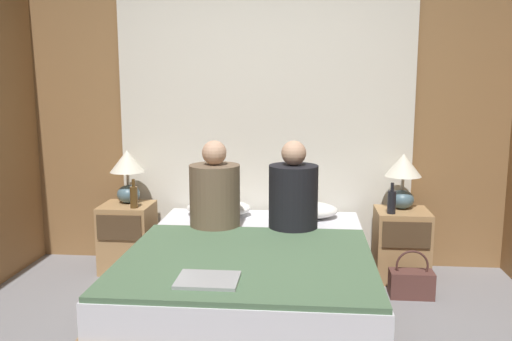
# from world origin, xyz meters

# --- Properties ---
(wall_back) EXTENTS (4.05, 0.06, 2.50)m
(wall_back) POSITION_xyz_m (0.00, 1.85, 1.25)
(wall_back) COLOR olive
(wall_back) RESTS_ON ground_plane
(curtain_panel) EXTENTS (2.60, 0.02, 2.36)m
(curtain_panel) POSITION_xyz_m (0.00, 1.79, 1.18)
(curtain_panel) COLOR silver
(curtain_panel) RESTS_ON ground_plane
(bed) EXTENTS (1.56, 2.01, 0.47)m
(bed) POSITION_xyz_m (0.00, 0.73, 0.23)
(bed) COLOR #99754C
(bed) RESTS_ON ground_plane
(nightstand_left) EXTENTS (0.40, 0.39, 0.55)m
(nightstand_left) POSITION_xyz_m (-1.09, 1.51, 0.28)
(nightstand_left) COLOR #A87F51
(nightstand_left) RESTS_ON ground_plane
(nightstand_right) EXTENTS (0.40, 0.39, 0.55)m
(nightstand_right) POSITION_xyz_m (1.09, 1.51, 0.28)
(nightstand_right) COLOR #A87F51
(nightstand_right) RESTS_ON ground_plane
(lamp_left) EXTENTS (0.28, 0.28, 0.43)m
(lamp_left) POSITION_xyz_m (-1.09, 1.57, 0.82)
(lamp_left) COLOR slate
(lamp_left) RESTS_ON nightstand_left
(lamp_right) EXTENTS (0.28, 0.28, 0.43)m
(lamp_right) POSITION_xyz_m (1.09, 1.57, 0.82)
(lamp_right) COLOR slate
(lamp_right) RESTS_ON nightstand_right
(pillow_left) EXTENTS (0.51, 0.36, 0.12)m
(pillow_left) POSITION_xyz_m (-0.34, 1.52, 0.53)
(pillow_left) COLOR white
(pillow_left) RESTS_ON bed
(pillow_right) EXTENTS (0.51, 0.36, 0.12)m
(pillow_right) POSITION_xyz_m (0.34, 1.52, 0.53)
(pillow_right) COLOR white
(pillow_right) RESTS_ON bed
(blanket_on_bed) EXTENTS (1.50, 1.33, 0.03)m
(blanket_on_bed) POSITION_xyz_m (0.00, 0.43, 0.49)
(blanket_on_bed) COLOR #4C6B4C
(blanket_on_bed) RESTS_ON bed
(person_left_in_bed) EXTENTS (0.36, 0.36, 0.65)m
(person_left_in_bed) POSITION_xyz_m (-0.31, 1.13, 0.73)
(person_left_in_bed) COLOR brown
(person_left_in_bed) RESTS_ON bed
(person_right_in_bed) EXTENTS (0.35, 0.35, 0.65)m
(person_right_in_bed) POSITION_xyz_m (0.26, 1.13, 0.74)
(person_right_in_bed) COLOR black
(person_right_in_bed) RESTS_ON bed
(beer_bottle_on_left_stand) EXTENTS (0.06, 0.06, 0.23)m
(beer_bottle_on_left_stand) POSITION_xyz_m (-0.99, 1.41, 0.64)
(beer_bottle_on_left_stand) COLOR #513819
(beer_bottle_on_left_stand) RESTS_ON nightstand_left
(beer_bottle_on_right_stand) EXTENTS (0.06, 0.06, 0.24)m
(beer_bottle_on_right_stand) POSITION_xyz_m (0.99, 1.41, 0.64)
(beer_bottle_on_right_stand) COLOR black
(beer_bottle_on_right_stand) RESTS_ON nightstand_right
(laptop_on_bed) EXTENTS (0.32, 0.26, 0.02)m
(laptop_on_bed) POSITION_xyz_m (-0.16, 0.02, 0.51)
(laptop_on_bed) COLOR #9EA0A5
(laptop_on_bed) RESTS_ON blanket_on_bed
(handbag_on_floor) EXTENTS (0.31, 0.16, 0.35)m
(handbag_on_floor) POSITION_xyz_m (1.11, 1.14, 0.11)
(handbag_on_floor) COLOR brown
(handbag_on_floor) RESTS_ON ground_plane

